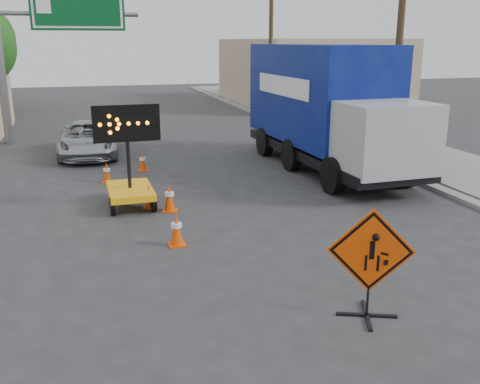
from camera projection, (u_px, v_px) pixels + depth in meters
name	position (u px, v px, depth m)	size (l,w,h in m)	color
ground	(292.00, 311.00, 9.17)	(100.00, 100.00, 0.00)	#2D2D30
curb_right	(317.00, 139.00, 24.94)	(0.40, 60.00, 0.12)	gray
sidewalk_right	(361.00, 136.00, 25.56)	(4.00, 60.00, 0.15)	gray
building_right_far	(307.00, 71.00, 39.75)	(10.00, 14.00, 4.60)	tan
highway_gantry	(47.00, 26.00, 23.18)	(6.18, 0.38, 6.90)	slate
utility_pole_near	(400.00, 35.00, 19.28)	(1.80, 0.26, 9.00)	#43331D
utility_pole_far	(271.00, 37.00, 32.21)	(1.80, 0.26, 9.00)	#43331D
construction_sign	(370.00, 261.00, 8.72)	(1.34, 0.97, 1.90)	black
arrow_board	(130.00, 184.00, 14.83)	(1.79, 2.01, 2.83)	#FBAC0D
pickup_truck	(89.00, 139.00, 21.50)	(2.24, 4.86, 1.35)	#AEB0B6
box_truck	(326.00, 114.00, 18.94)	(3.15, 9.22, 4.35)	black
cone_a	(177.00, 230.00, 12.02)	(0.39, 0.39, 0.75)	#E84304
cone_b	(170.00, 198.00, 14.45)	(0.49, 0.49, 0.77)	#E84304
cone_c	(149.00, 196.00, 14.76)	(0.44, 0.44, 0.68)	#E84304
cone_d	(107.00, 173.00, 17.39)	(0.39, 0.39, 0.67)	#E84304
cone_e	(142.00, 161.00, 18.98)	(0.43, 0.43, 0.68)	#E84304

